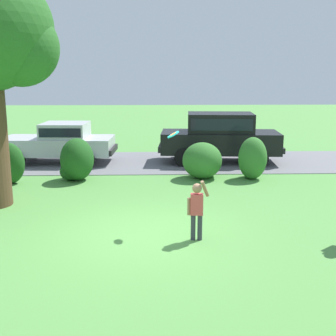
# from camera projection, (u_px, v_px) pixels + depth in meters

# --- Properties ---
(ground_plane) EXTENTS (80.00, 80.00, 0.00)m
(ground_plane) POSITION_uv_depth(u_px,v_px,m) (146.00, 233.00, 9.37)
(ground_plane) COLOR #518E42
(driveway_strip) EXTENTS (28.00, 4.40, 0.02)m
(driveway_strip) POSITION_uv_depth(u_px,v_px,m) (150.00, 162.00, 16.93)
(driveway_strip) COLOR slate
(driveway_strip) RESTS_ON ground
(shrub_near_tree) EXTENTS (0.94, 0.76, 1.30)m
(shrub_near_tree) POSITION_uv_depth(u_px,v_px,m) (9.00, 163.00, 13.51)
(shrub_near_tree) COLOR #1E511C
(shrub_near_tree) RESTS_ON ground
(shrub_centre_left) EXTENTS (1.10, 1.26, 1.37)m
(shrub_centre_left) POSITION_uv_depth(u_px,v_px,m) (76.00, 161.00, 13.96)
(shrub_centre_left) COLOR #1E511C
(shrub_centre_left) RESTS_ON ground
(shrub_centre) EXTENTS (1.30, 1.36, 1.19)m
(shrub_centre) POSITION_uv_depth(u_px,v_px,m) (203.00, 161.00, 14.31)
(shrub_centre) COLOR #33702B
(shrub_centre) RESTS_ON ground
(shrub_centre_right) EXTENTS (0.93, 0.96, 1.39)m
(shrub_centre_right) POSITION_uv_depth(u_px,v_px,m) (252.00, 160.00, 14.14)
(shrub_centre_right) COLOR #33702B
(shrub_centre_right) RESTS_ON ground
(parked_sedan) EXTENTS (4.48, 2.25, 1.56)m
(parked_sedan) POSITION_uv_depth(u_px,v_px,m) (60.00, 141.00, 16.67)
(parked_sedan) COLOR silver
(parked_sedan) RESTS_ON ground
(parked_suv) EXTENTS (4.82, 2.37, 1.92)m
(parked_suv) POSITION_uv_depth(u_px,v_px,m) (220.00, 135.00, 16.73)
(parked_suv) COLOR black
(parked_suv) RESTS_ON ground
(child_thrower) EXTENTS (0.46, 0.25, 1.29)m
(child_thrower) POSITION_uv_depth(u_px,v_px,m) (197.00, 207.00, 8.87)
(child_thrower) COLOR #383842
(child_thrower) RESTS_ON ground
(frisbee) EXTENTS (0.26, 0.28, 0.16)m
(frisbee) POSITION_uv_depth(u_px,v_px,m) (173.00, 135.00, 9.39)
(frisbee) COLOR #1EB7B2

